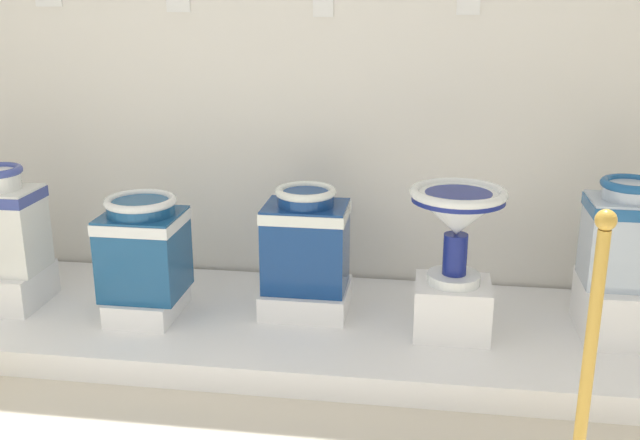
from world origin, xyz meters
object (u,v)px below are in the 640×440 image
object	(u,v)px
antique_toilet_pale_glazed	(143,243)
info_placard_second	(178,0)
plinth_block_pale_glazed	(148,303)
info_placard_third	(323,3)
antique_toilet_slender_white	(306,237)
antique_toilet_tall_cobalt	(625,231)
antique_toilet_leftmost	(457,214)
antique_toilet_central_ornate	(3,219)
plinth_block_slender_white	(306,298)
stanchion_post_near_right	(582,416)
plinth_block_leftmost	(452,308)
plinth_block_central_ornate	(12,286)
plinth_block_tall_cobalt	(615,308)

from	to	relation	value
antique_toilet_pale_glazed	info_placard_second	size ratio (longest dim) A/B	3.86
plinth_block_pale_glazed	info_placard_third	world-z (taller)	info_placard_third
antique_toilet_pale_glazed	antique_toilet_slender_white	distance (m)	0.74
antique_toilet_pale_glazed	antique_toilet_tall_cobalt	world-z (taller)	antique_toilet_tall_cobalt
antique_toilet_slender_white	antique_toilet_leftmost	xyz separation A→B (m)	(0.67, -0.15, 0.19)
antique_toilet_central_ornate	plinth_block_slender_white	bearing A→B (deg)	5.37
antique_toilet_tall_cobalt	stanchion_post_near_right	bearing A→B (deg)	-108.15
plinth_block_leftmost	info_placard_second	world-z (taller)	info_placard_second
antique_toilet_pale_glazed	plinth_block_leftmost	distance (m)	1.41
antique_toilet_central_ornate	antique_toilet_pale_glazed	xyz separation A→B (m)	(0.69, -0.02, -0.07)
plinth_block_central_ornate	plinth_block_pale_glazed	size ratio (longest dim) A/B	0.90
plinth_block_central_ornate	antique_toilet_slender_white	xyz separation A→B (m)	(1.41, 0.13, 0.28)
antique_toilet_central_ornate	plinth_block_slender_white	distance (m)	1.47
plinth_block_central_ornate	plinth_block_leftmost	xyz separation A→B (m)	(2.09, -0.02, 0.03)
antique_toilet_central_ornate	plinth_block_central_ornate	bearing A→B (deg)	90.00
plinth_block_pale_glazed	antique_toilet_pale_glazed	bearing A→B (deg)	0.00
plinth_block_tall_cobalt	info_placard_second	distance (m)	2.50
antique_toilet_slender_white	info_placard_second	world-z (taller)	info_placard_second
antique_toilet_pale_glazed	antique_toilet_tall_cobalt	xyz separation A→B (m)	(2.10, 0.10, 0.12)
plinth_block_pale_glazed	antique_toilet_leftmost	xyz separation A→B (m)	(1.39, 0.01, 0.50)
plinth_block_tall_cobalt	antique_toilet_leftmost	bearing A→B (deg)	-172.33
stanchion_post_near_right	plinth_block_leftmost	bearing A→B (deg)	113.49
antique_toilet_tall_cobalt	plinth_block_central_ornate	bearing A→B (deg)	-178.40
info_placard_third	stanchion_post_near_right	xyz separation A→B (m)	(1.04, -1.49, -1.23)
antique_toilet_leftmost	antique_toilet_central_ornate	bearing A→B (deg)	179.53
antique_toilet_slender_white	antique_toilet_tall_cobalt	size ratio (longest dim) A/B	1.05
plinth_block_leftmost	info_placard_third	size ratio (longest dim) A/B	2.51
plinth_block_pale_glazed	stanchion_post_near_right	xyz separation A→B (m)	(1.78, -0.88, 0.11)
antique_toilet_central_ornate	antique_toilet_tall_cobalt	world-z (taller)	antique_toilet_tall_cobalt
antique_toilet_slender_white	plinth_block_leftmost	distance (m)	0.73
plinth_block_leftmost	stanchion_post_near_right	distance (m)	0.96
antique_toilet_central_ornate	plinth_block_pale_glazed	distance (m)	0.78
antique_toilet_tall_cobalt	stanchion_post_near_right	xyz separation A→B (m)	(-0.32, -0.98, -0.31)
plinth_block_slender_white	plinth_block_leftmost	bearing A→B (deg)	-12.58
plinth_block_pale_glazed	stanchion_post_near_right	world-z (taller)	stanchion_post_near_right
antique_toilet_slender_white	info_placard_third	size ratio (longest dim) A/B	3.70
plinth_block_central_ornate	antique_toilet_slender_white	size ratio (longest dim) A/B	0.73
plinth_block_central_ornate	plinth_block_tall_cobalt	size ratio (longest dim) A/B	0.88
antique_toilet_central_ornate	antique_toilet_tall_cobalt	xyz separation A→B (m)	(2.79, 0.08, 0.05)
antique_toilet_central_ornate	antique_toilet_pale_glazed	bearing A→B (deg)	-1.97
antique_toilet_central_ornate	info_placard_second	distance (m)	1.34
antique_toilet_leftmost	info_placard_third	xyz separation A→B (m)	(-0.66, 0.60, 0.84)
plinth_block_pale_glazed	antique_toilet_central_ornate	bearing A→B (deg)	178.03
antique_toilet_central_ornate	plinth_block_tall_cobalt	world-z (taller)	antique_toilet_central_ornate
plinth_block_slender_white	antique_toilet_tall_cobalt	size ratio (longest dim) A/B	0.86
antique_toilet_leftmost	stanchion_post_near_right	size ratio (longest dim) A/B	0.44
plinth_block_slender_white	antique_toilet_slender_white	xyz separation A→B (m)	(0.00, 0.00, 0.30)
plinth_block_pale_glazed	plinth_block_leftmost	size ratio (longest dim) A/B	1.19
plinth_block_tall_cobalt	info_placard_second	world-z (taller)	info_placard_second
antique_toilet_slender_white	stanchion_post_near_right	xyz separation A→B (m)	(1.06, -1.03, -0.20)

